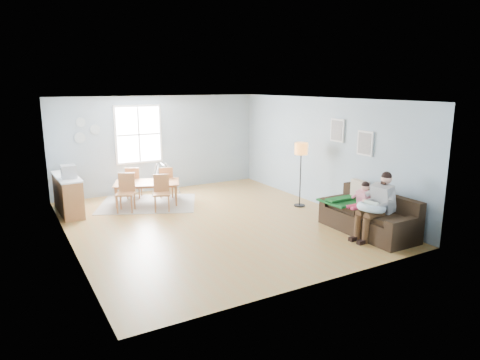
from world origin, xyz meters
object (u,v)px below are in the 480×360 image
toddler (361,198)px  storage_cube (359,213)px  father (377,204)px  sofa (370,219)px  counter (68,194)px  baby_swing (163,180)px  chair_nw (133,181)px  dining_table (147,193)px  floor_lamp (301,154)px  chair_ne (166,181)px  chair_se (162,190)px  monitor (68,172)px  chair_sw (126,190)px

toddler → storage_cube: 0.59m
father → storage_cube: father is taller
storage_cube → sofa: bearing=-110.6°
counter → baby_swing: size_ratio=1.79×
chair_nw → counter: size_ratio=0.53×
storage_cube → dining_table: (-3.51, 3.89, 0.02)m
dining_table → baby_swing: (0.75, 0.92, 0.09)m
baby_swing → toddler: bearing=-63.8°
sofa → baby_swing: 5.90m
floor_lamp → chair_ne: (-2.64, 2.44, -0.85)m
chair_se → baby_swing: 1.75m
father → floor_lamp: bearing=88.2°
dining_table → chair_ne: 0.76m
chair_se → baby_swing: bearing=69.6°
dining_table → monitor: size_ratio=5.00×
chair_ne → monitor: 2.61m
father → chair_se: (-3.06, 3.96, -0.22)m
storage_cube → counter: counter is taller
dining_table → sofa: bearing=-31.6°
father → dining_table: father is taller
chair_se → toddler: bearing=-48.0°
father → baby_swing: father is taller
counter → dining_table: bearing=-5.3°
toddler → chair_se: 4.67m
sofa → chair_ne: bearing=119.6°
chair_nw → chair_se: bearing=-78.7°
toddler → chair_nw: toddler is taller
father → chair_sw: father is taller
toddler → counter: 6.74m
chair_nw → chair_ne: bearing=-24.5°
storage_cube → monitor: 6.60m
monitor → chair_nw: bearing=26.4°
floor_lamp → chair_sw: size_ratio=1.74×
floor_lamp → monitor: floor_lamp is taller
chair_nw → father: bearing=-58.2°
chair_ne → baby_swing: bearing=79.6°
floor_lamp → chair_ne: floor_lamp is taller
sofa → baby_swing: size_ratio=2.27×
chair_sw → monitor: monitor is taller
chair_sw → chair_nw: size_ratio=1.08×
dining_table → floor_lamp: bearing=-11.3°
toddler → baby_swing: toddler is taller
father → baby_swing: (-2.45, 5.59, -0.34)m
baby_swing → father: bearing=-66.3°
floor_lamp → chair_se: (-3.14, 1.37, -0.84)m
dining_table → chair_nw: chair_nw is taller
dining_table → toddler: bearing=-30.9°
father → chair_se: size_ratio=1.52×
dining_table → chair_sw: (-0.63, -0.35, 0.24)m
dining_table → monitor: monitor is taller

